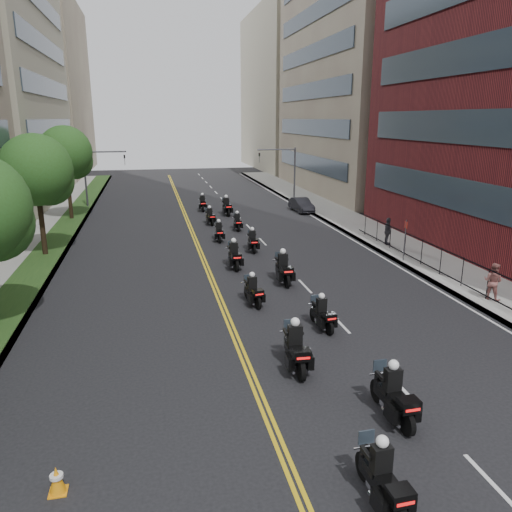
{
  "coord_description": "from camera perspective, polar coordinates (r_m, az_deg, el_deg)",
  "views": [
    {
      "loc": [
        -4.5,
        -8.69,
        8.51
      ],
      "look_at": [
        0.63,
        15.27,
        1.72
      ],
      "focal_mm": 35.0,
      "sensor_mm": 36.0,
      "label": 1
    }
  ],
  "objects": [
    {
      "name": "ground",
      "position": [
        12.97,
        12.78,
        -25.98
      ],
      "size": [
        160.0,
        160.0,
        0.0
      ],
      "primitive_type": "plane",
      "color": "black",
      "rests_on": "ground"
    },
    {
      "name": "sidewalk_right",
      "position": [
        38.45,
        13.67,
        2.36
      ],
      "size": [
        4.0,
        90.0,
        0.15
      ],
      "primitive_type": "cube",
      "color": "gray",
      "rests_on": "ground"
    },
    {
      "name": "sidewalk_left",
      "position": [
        35.53,
        -23.88,
        0.4
      ],
      "size": [
        4.0,
        90.0,
        0.15
      ],
      "primitive_type": "cube",
      "color": "gray",
      "rests_on": "ground"
    },
    {
      "name": "grass_strip",
      "position": [
        35.35,
        -22.64,
        0.62
      ],
      "size": [
        2.0,
        90.0,
        0.04
      ],
      "primitive_type": "cube",
      "color": "#1A3C16",
      "rests_on": "sidewalk_left"
    },
    {
      "name": "building_right_tan",
      "position": [
        62.7,
        13.38,
        21.03
      ],
      "size": [
        15.11,
        28.0,
        30.0
      ],
      "color": "gray",
      "rests_on": "ground"
    },
    {
      "name": "building_right_far",
      "position": [
        90.62,
        4.85,
        18.27
      ],
      "size": [
        15.0,
        28.0,
        26.0
      ],
      "primitive_type": "cube",
      "color": "#ADA68B",
      "rests_on": "ground"
    },
    {
      "name": "building_left_far",
      "position": [
        88.56,
        -24.61,
        17.06
      ],
      "size": [
        16.0,
        28.0,
        26.0
      ],
      "primitive_type": "cube",
      "color": "gray",
      "rests_on": "ground"
    },
    {
      "name": "iron_fence",
      "position": [
        26.95,
        23.7,
        -2.26
      ],
      "size": [
        0.05,
        28.0,
        1.5
      ],
      "color": "black",
      "rests_on": "sidewalk_right"
    },
    {
      "name": "street_trees",
      "position": [
        28.27,
        -25.59,
        7.12
      ],
      "size": [
        4.4,
        38.4,
        7.98
      ],
      "color": "black",
      "rests_on": "ground"
    },
    {
      "name": "traffic_signal_right",
      "position": [
        52.82,
        3.44,
        10.23
      ],
      "size": [
        4.09,
        0.2,
        5.6
      ],
      "color": "#3F3F44",
      "rests_on": "ground"
    },
    {
      "name": "traffic_signal_left",
      "position": [
        51.17,
        -17.92,
        9.35
      ],
      "size": [
        4.09,
        0.2,
        5.6
      ],
      "color": "#3F3F44",
      "rests_on": "ground"
    },
    {
      "name": "motorcycle_0",
      "position": [
        12.58,
        14.29,
        -23.55
      ],
      "size": [
        0.55,
        2.34,
        1.72
      ],
      "rotation": [
        0.0,
        0.0,
        0.04
      ],
      "color": "black",
      "rests_on": "ground"
    },
    {
      "name": "motorcycle_1",
      "position": [
        15.52,
        15.48,
        -15.26
      ],
      "size": [
        0.58,
        2.47,
        1.82
      ],
      "rotation": [
        0.0,
        0.0,
        0.03
      ],
      "color": "black",
      "rests_on": "ground"
    },
    {
      "name": "motorcycle_2",
      "position": [
        17.69,
        4.56,
        -10.63
      ],
      "size": [
        0.61,
        2.54,
        1.87
      ],
      "rotation": [
        0.0,
        0.0,
        -0.05
      ],
      "color": "black",
      "rests_on": "ground"
    },
    {
      "name": "motorcycle_3",
      "position": [
        21.05,
        7.6,
        -6.71
      ],
      "size": [
        0.6,
        2.09,
        1.54
      ],
      "rotation": [
        0.0,
        0.0,
        0.11
      ],
      "color": "black",
      "rests_on": "ground"
    },
    {
      "name": "motorcycle_4",
      "position": [
        23.53,
        -0.34,
        -4.12
      ],
      "size": [
        0.65,
        2.12,
        1.56
      ],
      "rotation": [
        0.0,
        0.0,
        0.14
      ],
      "color": "black",
      "rests_on": "ground"
    },
    {
      "name": "motorcycle_5",
      "position": [
        26.53,
        3.15,
        -1.58
      ],
      "size": [
        0.58,
        2.53,
        1.87
      ],
      "rotation": [
        0.0,
        0.0,
        -0.01
      ],
      "color": "black",
      "rests_on": "ground"
    },
    {
      "name": "motorcycle_6",
      "position": [
        29.19,
        -2.51,
        -0.05
      ],
      "size": [
        0.55,
        2.41,
        1.78
      ],
      "rotation": [
        0.0,
        0.0,
        0.01
      ],
      "color": "black",
      "rests_on": "ground"
    },
    {
      "name": "motorcycle_7",
      "position": [
        32.9,
        -0.4,
        1.64
      ],
      "size": [
        0.54,
        2.19,
        1.61
      ],
      "rotation": [
        0.0,
        0.0,
        -0.05
      ],
      "color": "black",
      "rests_on": "ground"
    },
    {
      "name": "motorcycle_8",
      "position": [
        35.76,
        -4.25,
        2.7
      ],
      "size": [
        0.52,
        2.14,
        1.58
      ],
      "rotation": [
        0.0,
        0.0,
        -0.05
      ],
      "color": "black",
      "rests_on": "ground"
    },
    {
      "name": "motorcycle_9",
      "position": [
        39.23,
        -2.14,
        3.84
      ],
      "size": [
        0.48,
        2.06,
        1.52
      ],
      "rotation": [
        0.0,
        0.0,
        -0.04
      ],
      "color": "black",
      "rests_on": "ground"
    },
    {
      "name": "motorcycle_10",
      "position": [
        41.46,
        -5.28,
        4.45
      ],
      "size": [
        0.63,
        2.14,
        1.58
      ],
      "rotation": [
        0.0,
        0.0,
        0.12
      ],
      "color": "black",
      "rests_on": "ground"
    },
    {
      "name": "motorcycle_11",
      "position": [
        45.42,
        -3.39,
        5.59
      ],
      "size": [
        0.61,
        2.5,
        1.84
      ],
      "rotation": [
        0.0,
        0.0,
        0.05
      ],
      "color": "black",
      "rests_on": "ground"
    },
    {
      "name": "motorcycle_12",
      "position": [
        47.86,
        -6.12,
        5.95
      ],
      "size": [
        0.54,
        2.28,
        1.68
      ],
      "rotation": [
        0.0,
        0.0,
        -0.04
      ],
      "color": "black",
      "rests_on": "ground"
    },
    {
      "name": "parked_sedan",
      "position": [
        47.3,
        5.21,
        5.84
      ],
      "size": [
        1.57,
        3.97,
        1.28
      ],
      "primitive_type": "imported",
      "rotation": [
        0.0,
        0.0,
        0.05
      ],
      "color": "black",
      "rests_on": "ground"
    },
    {
      "name": "pedestrian_b",
      "position": [
        26.19,
        25.46,
        -2.62
      ],
      "size": [
        1.04,
        1.1,
        1.8
      ],
      "primitive_type": "imported",
      "rotation": [
        0.0,
        0.0,
        2.13
      ],
      "color": "#945650",
      "rests_on": "sidewalk_right"
    },
    {
      "name": "pedestrian_c",
      "position": [
        35.1,
        14.82,
        2.75
      ],
      "size": [
        0.66,
        1.16,
        1.87
      ],
      "primitive_type": "imported",
      "rotation": [
        0.0,
        0.0,
        1.37
      ],
      "color": "#3E3D44",
      "rests_on": "sidewalk_right"
    },
    {
      "name": "traffic_cone",
      "position": [
        13.61,
        -21.8,
        -22.68
      ],
      "size": [
        0.42,
        0.42,
        0.7
      ],
      "color": "orange",
      "rests_on": "ground"
    }
  ]
}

